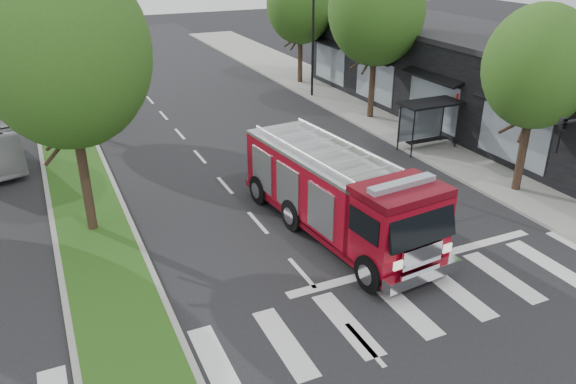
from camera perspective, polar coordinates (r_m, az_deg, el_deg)
name	(u,v)px	position (r m, az deg, el deg)	size (l,w,h in m)	color
ground	(302,273)	(19.09, 1.42, -8.23)	(140.00, 140.00, 0.00)	black
sidewalk_right	(423,134)	(32.93, 13.52, 5.73)	(5.00, 80.00, 0.15)	gray
median	(66,137)	(33.99, -21.66, 5.25)	(3.00, 50.00, 0.15)	gray
storefront_row	(490,84)	(35.18, 19.85, 10.28)	(8.00, 30.00, 5.00)	black
bus_shelter	(428,112)	(30.20, 14.03, 7.90)	(3.20, 1.60, 2.61)	black
tree_right_near	(538,67)	(25.26, 24.05, 11.48)	(4.40, 4.40, 8.05)	black
tree_right_mid	(377,10)	(34.16, 9.00, 17.83)	(5.60, 5.60, 9.72)	black
tree_right_far	(301,4)	(42.89, 1.29, 18.56)	(5.00, 5.00, 8.73)	black
tree_median_near	(64,52)	(20.71, -21.78, 13.09)	(5.80, 5.80, 10.16)	black
tree_median_far	(43,14)	(34.61, -23.64, 16.26)	(5.60, 5.60, 9.72)	black
streetlight_right_far	(311,32)	(39.00, 2.34, 15.93)	(2.11, 0.20, 8.00)	black
fire_engine	(337,193)	(20.97, 4.99, -0.10)	(3.90, 9.98, 3.38)	#53040D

